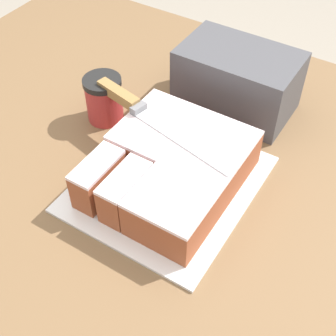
% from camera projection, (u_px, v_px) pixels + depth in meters
% --- Properties ---
extents(countertop, '(1.40, 1.10, 0.94)m').
position_uv_depth(countertop, '(160.00, 294.00, 1.25)').
color(countertop, brown).
rests_on(countertop, ground_plane).
extents(cake_board, '(0.30, 0.34, 0.01)m').
position_uv_depth(cake_board, '(168.00, 184.00, 0.88)').
color(cake_board, white).
rests_on(cake_board, countertop).
extents(cake, '(0.24, 0.28, 0.08)m').
position_uv_depth(cake, '(170.00, 168.00, 0.85)').
color(cake, '#994C2D').
rests_on(cake, cake_board).
extents(knife, '(0.34, 0.10, 0.02)m').
position_uv_depth(knife, '(136.00, 107.00, 0.90)').
color(knife, silver).
rests_on(knife, cake).
extents(coffee_cup, '(0.08, 0.08, 0.10)m').
position_uv_depth(coffee_cup, '(104.00, 99.00, 0.98)').
color(coffee_cup, '#B23333').
rests_on(coffee_cup, countertop).
extents(storage_box, '(0.25, 0.15, 0.14)m').
position_uv_depth(storage_box, '(237.00, 80.00, 1.00)').
color(storage_box, '#47474C').
rests_on(storage_box, countertop).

